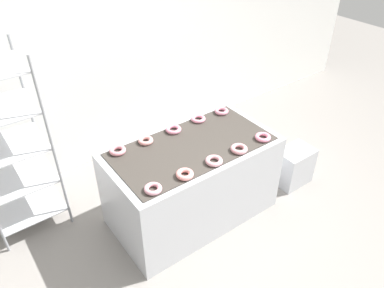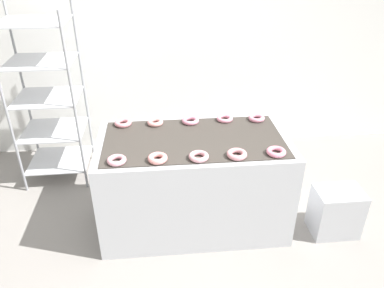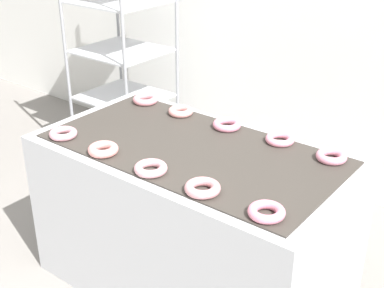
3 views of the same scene
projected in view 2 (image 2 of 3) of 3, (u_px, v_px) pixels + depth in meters
ground_plane at (202, 278)px, 2.85m from camera, size 14.00×14.00×0.00m
wall_back at (180, 28)px, 4.00m from camera, size 8.00×0.05×2.80m
fryer_machine at (194, 182)px, 3.22m from camera, size 1.56×0.84×0.84m
baking_rack_cart at (48, 98)px, 3.65m from camera, size 0.63×0.58×1.75m
glaze_bin at (336, 212)px, 3.20m from camera, size 0.39×0.28×0.43m
donut_near_leftmost at (117, 160)px, 2.70m from camera, size 0.14×0.14×0.04m
donut_near_left at (158, 158)px, 2.72m from camera, size 0.15×0.15×0.04m
donut_near_center at (199, 156)px, 2.74m from camera, size 0.15×0.15×0.04m
donut_near_right at (237, 154)px, 2.77m from camera, size 0.15×0.15×0.04m
donut_near_rightmost at (276, 152)px, 2.80m from camera, size 0.15×0.15×0.04m
donut_far_leftmost at (123, 123)px, 3.22m from camera, size 0.15×0.15×0.04m
donut_far_left at (155, 122)px, 3.23m from camera, size 0.14×0.14×0.04m
donut_far_center at (190, 121)px, 3.26m from camera, size 0.15×0.15×0.04m
donut_far_right at (225, 118)px, 3.30m from camera, size 0.14×0.14×0.04m
donut_far_rightmost at (257, 118)px, 3.31m from camera, size 0.14×0.14×0.04m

